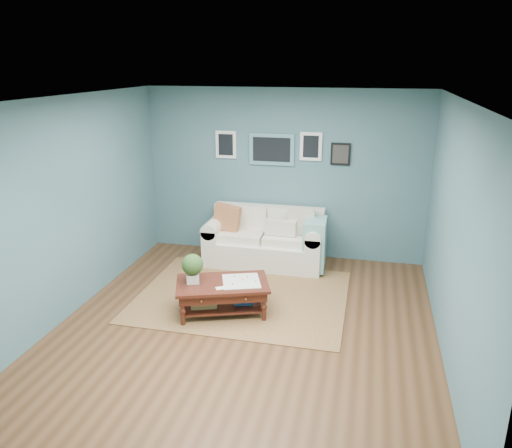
% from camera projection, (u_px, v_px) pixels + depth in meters
% --- Properties ---
extents(room_shell, '(5.00, 5.02, 2.70)m').
position_uv_depth(room_shell, '(246.00, 219.00, 5.71)').
color(room_shell, brown).
rests_on(room_shell, ground).
extents(area_rug, '(2.81, 2.25, 0.01)m').
position_uv_depth(area_rug, '(242.00, 296.00, 6.86)').
color(area_rug, brown).
rests_on(area_rug, ground).
extents(loveseat, '(1.88, 0.86, 0.97)m').
position_uv_depth(loveseat, '(270.00, 240.00, 7.86)').
color(loveseat, white).
rests_on(loveseat, ground).
extents(coffee_table, '(1.31, 1.02, 0.80)m').
position_uv_depth(coffee_table, '(217.00, 288.00, 6.29)').
color(coffee_table, '#38160E').
rests_on(coffee_table, ground).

